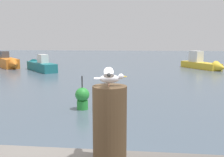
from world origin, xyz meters
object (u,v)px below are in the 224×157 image
(seagull, at_px, (110,76))
(boat_yellow, at_px, (204,64))
(boat_orange, at_px, (7,62))
(channel_buoy, at_px, (82,97))
(boat_teal, at_px, (40,65))
(mooring_post, at_px, (110,125))

(seagull, distance_m, boat_yellow, 22.85)
(boat_orange, relative_size, channel_buoy, 4.01)
(seagull, xyz_separation_m, boat_teal, (-8.56, 19.21, -1.88))
(channel_buoy, bearing_deg, boat_yellow, 61.63)
(mooring_post, distance_m, boat_teal, 21.07)
(mooring_post, distance_m, seagull, 0.58)
(mooring_post, relative_size, boat_yellow, 0.19)
(seagull, distance_m, channel_buoy, 7.38)
(mooring_post, xyz_separation_m, channel_buoy, (-1.91, 6.89, -1.26))
(boat_yellow, bearing_deg, seagull, -105.81)
(seagull, distance_m, boat_teal, 21.12)
(boat_teal, bearing_deg, channel_buoy, -61.64)
(seagull, relative_size, boat_orange, 0.12)
(boat_yellow, height_order, channel_buoy, boat_yellow)
(boat_orange, bearing_deg, boat_yellow, 1.64)
(seagull, xyz_separation_m, boat_yellow, (6.20, 21.92, -1.87))
(seagull, height_order, boat_orange, seagull)
(boat_teal, xyz_separation_m, boat_orange, (-4.13, 2.16, 0.08))
(mooring_post, relative_size, boat_teal, 0.20)
(boat_yellow, xyz_separation_m, boat_orange, (-18.90, -0.54, 0.06))
(mooring_post, distance_m, channel_buoy, 7.26)
(boat_orange, xyz_separation_m, channel_buoy, (10.79, -14.48, -0.04))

